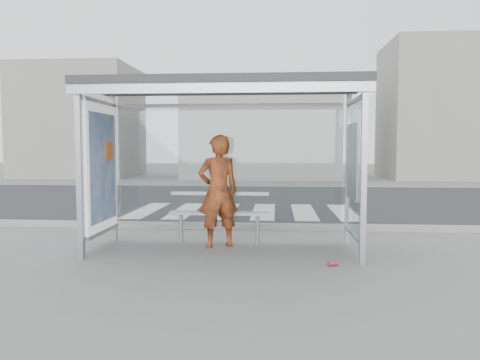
{
  "coord_description": "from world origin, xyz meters",
  "views": [
    {
      "loc": [
        0.81,
        -7.18,
        1.62
      ],
      "look_at": [
        0.23,
        0.2,
        1.1
      ],
      "focal_mm": 35.0,
      "sensor_mm": 36.0,
      "label": 1
    }
  ],
  "objects_px": {
    "person": "(218,191)",
    "soda_can": "(332,264)",
    "bench": "(219,213)",
    "bus_shelter": "(200,124)"
  },
  "relations": [
    {
      "from": "soda_can",
      "to": "person",
      "type": "bearing_deg",
      "value": 146.47
    },
    {
      "from": "bus_shelter",
      "to": "person",
      "type": "bearing_deg",
      "value": 42.69
    },
    {
      "from": "bench",
      "to": "bus_shelter",
      "type": "bearing_deg",
      "value": -113.11
    },
    {
      "from": "person",
      "to": "bench",
      "type": "bearing_deg",
      "value": -107.74
    },
    {
      "from": "person",
      "to": "soda_can",
      "type": "distance_m",
      "value": 2.22
    },
    {
      "from": "person",
      "to": "bus_shelter",
      "type": "bearing_deg",
      "value": 20.66
    },
    {
      "from": "bench",
      "to": "soda_can",
      "type": "distance_m",
      "value": 2.29
    },
    {
      "from": "person",
      "to": "bench",
      "type": "distance_m",
      "value": 0.49
    },
    {
      "from": "person",
      "to": "soda_can",
      "type": "height_order",
      "value": "person"
    },
    {
      "from": "person",
      "to": "soda_can",
      "type": "xyz_separation_m",
      "value": [
        1.7,
        -1.13,
        -0.87
      ]
    }
  ]
}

